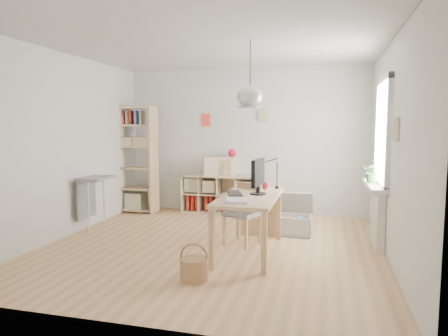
% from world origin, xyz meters
% --- Properties ---
extents(ground, '(4.50, 4.50, 0.00)m').
position_xyz_m(ground, '(0.00, 0.00, 0.00)').
color(ground, tan).
rests_on(ground, ground).
extents(room_shell, '(4.50, 4.50, 4.50)m').
position_xyz_m(room_shell, '(0.55, -0.15, 2.00)').
color(room_shell, white).
rests_on(room_shell, ground).
extents(window_unit, '(0.07, 1.16, 1.46)m').
position_xyz_m(window_unit, '(2.23, 0.60, 1.55)').
color(window_unit, white).
rests_on(window_unit, ground).
extents(radiator, '(0.10, 0.80, 0.80)m').
position_xyz_m(radiator, '(2.19, 0.60, 0.40)').
color(radiator, white).
rests_on(radiator, ground).
extents(windowsill, '(0.22, 1.20, 0.06)m').
position_xyz_m(windowsill, '(2.14, 0.60, 0.83)').
color(windowsill, white).
rests_on(windowsill, radiator).
extents(desk, '(0.70, 1.50, 0.75)m').
position_xyz_m(desk, '(0.55, -0.15, 0.66)').
color(desk, tan).
rests_on(desk, ground).
extents(cube_shelf, '(1.40, 0.38, 0.72)m').
position_xyz_m(cube_shelf, '(-0.47, 2.08, 0.30)').
color(cube_shelf, tan).
rests_on(cube_shelf, ground).
extents(tall_bookshelf, '(0.80, 0.38, 2.00)m').
position_xyz_m(tall_bookshelf, '(-2.04, 1.80, 1.09)').
color(tall_bookshelf, tan).
rests_on(tall_bookshelf, ground).
extents(side_table, '(0.40, 0.55, 0.85)m').
position_xyz_m(side_table, '(-2.04, 0.35, 0.67)').
color(side_table, gray).
rests_on(side_table, ground).
extents(chair, '(0.54, 0.54, 0.85)m').
position_xyz_m(chair, '(0.41, 0.24, 0.48)').
color(chair, gray).
rests_on(chair, ground).
extents(wicker_basket, '(0.29, 0.29, 0.41)m').
position_xyz_m(wicker_basket, '(0.16, -1.20, 0.13)').
color(wicker_basket, '#A4734A').
rests_on(wicker_basket, ground).
extents(storage_chest, '(0.59, 0.66, 0.60)m').
position_xyz_m(storage_chest, '(1.02, 0.94, 0.20)').
color(storage_chest, silver).
rests_on(storage_chest, ground).
extents(monitor, '(0.21, 0.53, 0.46)m').
position_xyz_m(monitor, '(0.64, -0.01, 1.01)').
color(monitor, black).
rests_on(monitor, desk).
extents(keyboard, '(0.30, 0.49, 0.02)m').
position_xyz_m(keyboard, '(0.34, -0.10, 0.76)').
color(keyboard, black).
rests_on(keyboard, desk).
extents(task_lamp, '(0.38, 0.14, 0.41)m').
position_xyz_m(task_lamp, '(0.63, 0.47, 1.03)').
color(task_lamp, black).
rests_on(task_lamp, desk).
extents(yarn_ball, '(0.13, 0.13, 0.13)m').
position_xyz_m(yarn_ball, '(0.65, 0.33, 0.81)').
color(yarn_ball, '#550B0E').
rests_on(yarn_ball, desk).
extents(paper_tray, '(0.31, 0.36, 0.03)m').
position_xyz_m(paper_tray, '(0.48, -0.59, 0.77)').
color(paper_tray, white).
rests_on(paper_tray, desk).
extents(drawer_chest, '(0.66, 0.50, 0.34)m').
position_xyz_m(drawer_chest, '(-0.44, 2.04, 0.89)').
color(drawer_chest, tan).
rests_on(drawer_chest, cube_shelf).
extents(red_vase, '(0.14, 0.14, 0.17)m').
position_xyz_m(red_vase, '(-0.19, 2.04, 1.15)').
color(red_vase, maroon).
rests_on(red_vase, drawer_chest).
extents(potted_plant, '(0.28, 0.24, 0.31)m').
position_xyz_m(potted_plant, '(2.12, 0.67, 1.02)').
color(potted_plant, '#306B28').
rests_on(potted_plant, windowsill).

